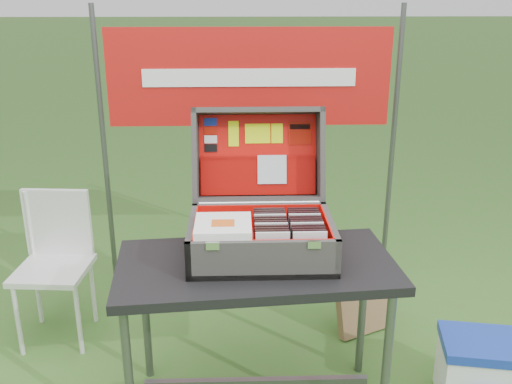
{
  "coord_description": "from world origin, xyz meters",
  "views": [
    {
      "loc": [
        -0.07,
        -2.15,
        1.76
      ],
      "look_at": [
        0.01,
        0.1,
        0.96
      ],
      "focal_mm": 40.0,
      "sensor_mm": 36.0,
      "label": 1
    }
  ],
  "objects_px": {
    "suitcase": "(261,190)",
    "chair": "(53,272)",
    "table": "(256,336)",
    "cardboard_box": "(364,302)",
    "cooler": "(481,372)"
  },
  "relations": [
    {
      "from": "suitcase",
      "to": "cardboard_box",
      "type": "xyz_separation_m",
      "value": [
        0.58,
        0.47,
        -0.81
      ]
    },
    {
      "from": "suitcase",
      "to": "chair",
      "type": "xyz_separation_m",
      "value": [
        -1.06,
        0.45,
        -0.59
      ]
    },
    {
      "from": "suitcase",
      "to": "chair",
      "type": "height_order",
      "value": "suitcase"
    },
    {
      "from": "cardboard_box",
      "to": "suitcase",
      "type": "bearing_deg",
      "value": -166.8
    },
    {
      "from": "cooler",
      "to": "chair",
      "type": "relative_size",
      "value": 0.47
    },
    {
      "from": "table",
      "to": "cooler",
      "type": "height_order",
      "value": "table"
    },
    {
      "from": "cardboard_box",
      "to": "table",
      "type": "bearing_deg",
      "value": -161.74
    },
    {
      "from": "suitcase",
      "to": "cardboard_box",
      "type": "height_order",
      "value": "suitcase"
    },
    {
      "from": "suitcase",
      "to": "chair",
      "type": "relative_size",
      "value": 0.76
    },
    {
      "from": "table",
      "to": "cardboard_box",
      "type": "distance_m",
      "value": 0.86
    },
    {
      "from": "suitcase",
      "to": "cardboard_box",
      "type": "relative_size",
      "value": 1.72
    },
    {
      "from": "suitcase",
      "to": "chair",
      "type": "distance_m",
      "value": 1.29
    },
    {
      "from": "table",
      "to": "suitcase",
      "type": "relative_size",
      "value": 1.91
    },
    {
      "from": "table",
      "to": "cardboard_box",
      "type": "relative_size",
      "value": 3.3
    },
    {
      "from": "suitcase",
      "to": "table",
      "type": "bearing_deg",
      "value": -101.0
    }
  ]
}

